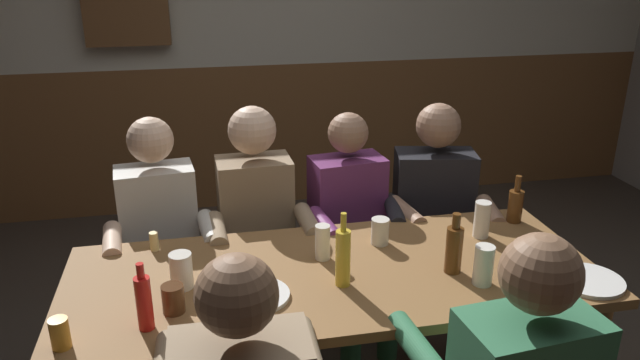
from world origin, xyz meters
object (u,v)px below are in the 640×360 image
Objects in this scene: bottle_2 at (454,248)px; pint_glass_4 at (60,333)px; table_candle at (154,241)px; bottle_1 at (144,301)px; pint_glass_5 at (323,242)px; pint_glass_1 at (484,265)px; pint_glass_3 at (380,231)px; plate_1 at (256,295)px; dining_table at (334,293)px; plate_0 at (589,280)px; pint_glass_6 at (173,299)px; person_1 at (258,223)px; bottle_0 at (343,257)px; person_2 at (352,222)px; pint_glass_2 at (482,219)px; pint_glass_0 at (181,271)px; person_0 at (161,235)px; person_3 at (435,209)px; bottle_3 at (515,205)px.

bottle_2 is 2.39× the size of pint_glass_4.
bottle_2 is (1.13, -0.41, 0.06)m from table_candle.
table_candle is 0.33× the size of bottle_1.
bottle_2 is 1.68× the size of pint_glass_5.
pint_glass_1 reaches higher than pint_glass_3.
pint_glass_1 is (1.20, 0.04, -0.02)m from bottle_1.
plate_1 is at bearing -141.16° from pint_glass_5.
dining_table is 8.03× the size of plate_0.
dining_table is 20.22× the size of pint_glass_6.
person_1 is 0.79m from bottle_0.
pint_glass_2 is (0.45, -0.47, 0.18)m from person_2.
pint_glass_3 is at bearing 13.23° from pint_glass_0.
person_2 is 0.47m from pint_glass_3.
person_2 is 4.93× the size of bottle_1.
bottle_0 is (0.69, -0.74, 0.20)m from person_0.
person_3 is at bearing 43.70° from dining_table.
pint_glass_3 reaches higher than dining_table.
bottle_1 is 0.13m from pint_glass_6.
bottle_3 is at bearing 17.25° from dining_table.
bottle_3 is (-0.01, 0.55, 0.07)m from plate_0.
pint_glass_0 is at bearing -169.27° from bottle_3.
bottle_1 is 0.26m from pint_glass_4.
plate_1 is (-1.23, 0.15, 0.00)m from plate_0.
person_2 reaches higher than bottle_2.
person_3 is at bearing 48.27° from bottle_0.
pint_glass_0 is (0.11, -0.32, 0.03)m from table_candle.
bottle_2 reaches higher than pint_glass_3.
person_1 is 4.85× the size of plate_0.
bottle_0 is 2.83× the size of pint_glass_4.
person_2 reaches higher than pint_glass_2.
pint_glass_6 is (-0.60, -0.16, 0.15)m from dining_table.
dining_table is 0.59m from pint_glass_0.
pint_glass_4 is (-1.84, -0.57, -0.03)m from bottle_3.
dining_table is at bearing -25.03° from table_candle.
pint_glass_4 is at bearing -112.59° from table_candle.
bottle_1 is 0.75m from pint_glass_5.
bottle_1 is at bearing -168.77° from bottle_0.
person_1 is 0.66m from pint_glass_3.
plate_1 is at bearing -150.32° from pint_glass_3.
table_candle is at bearing 83.32° from person_0.
plate_1 is 1.58× the size of pint_glass_1.
bottle_0 is 0.38m from pint_glass_3.
pint_glass_2 is 1.10× the size of pint_glass_5.
pint_glass_3 is (-0.20, 0.29, -0.04)m from bottle_2.
pint_glass_3 is at bearing 125.23° from pint_glass_1.
bottle_0 is 2.58× the size of pint_glass_3.
person_3 is at bearing 174.35° from person_2.
person_1 reaches higher than pint_glass_0.
plate_1 is 1.52× the size of pint_glass_2.
person_3 is (0.44, 0.01, 0.02)m from person_2.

